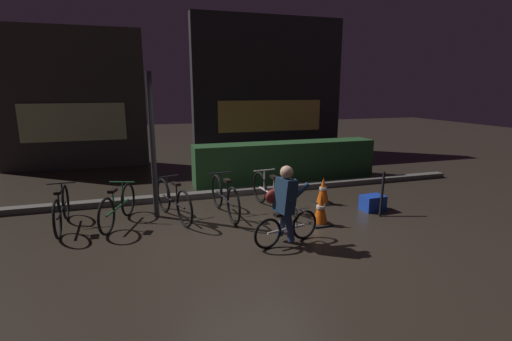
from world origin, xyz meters
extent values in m
plane|color=#2D261E|center=(0.00, 0.00, 0.00)|extent=(40.00, 40.00, 0.00)
cube|color=#56544F|center=(0.00, 2.20, 0.06)|extent=(12.00, 0.24, 0.12)
cube|color=#214723|center=(1.80, 3.10, 0.51)|extent=(4.80, 0.70, 1.01)
cube|color=#383330|center=(-3.60, 6.50, 2.05)|extent=(4.09, 0.50, 4.10)
cube|color=#BFCC8C|center=(-3.60, 6.23, 1.40)|extent=(2.87, 0.04, 1.10)
cube|color=#262328|center=(2.75, 7.20, 2.42)|extent=(5.51, 0.50, 4.84)
cube|color=#E5B751|center=(2.75, 6.93, 1.40)|extent=(3.86, 0.04, 1.10)
cylinder|color=#2D2D33|center=(-1.58, 1.20, 1.33)|extent=(0.10, 0.10, 2.67)
torus|color=black|center=(-3.18, 1.57, 0.33)|extent=(0.07, 0.65, 0.65)
torus|color=black|center=(-3.14, 0.59, 0.33)|extent=(0.07, 0.65, 0.65)
cylinder|color=black|center=(-3.16, 1.08, 0.33)|extent=(0.07, 0.97, 0.04)
cylinder|color=black|center=(-3.15, 0.91, 0.51)|extent=(0.03, 0.03, 0.36)
cube|color=black|center=(-3.15, 0.91, 0.69)|extent=(0.11, 0.20, 0.05)
cylinder|color=black|center=(-3.17, 1.35, 0.53)|extent=(0.03, 0.03, 0.41)
cylinder|color=black|center=(-3.17, 1.35, 0.74)|extent=(0.46, 0.04, 0.02)
torus|color=black|center=(-2.08, 1.41, 0.32)|extent=(0.25, 0.61, 0.63)
torus|color=black|center=(-2.40, 0.53, 0.32)|extent=(0.25, 0.61, 0.63)
cylinder|color=#236B38|center=(-2.24, 0.97, 0.32)|extent=(0.35, 0.90, 0.04)
cylinder|color=#236B38|center=(-2.29, 0.81, 0.49)|extent=(0.03, 0.03, 0.35)
cube|color=black|center=(-2.29, 0.81, 0.67)|extent=(0.16, 0.22, 0.05)
cylinder|color=#236B38|center=(-2.15, 1.21, 0.51)|extent=(0.03, 0.03, 0.40)
cylinder|color=#236B38|center=(-2.15, 1.21, 0.71)|extent=(0.44, 0.18, 0.02)
torus|color=black|center=(-1.42, 1.45, 0.33)|extent=(0.24, 0.65, 0.67)
torus|color=black|center=(-1.13, 0.50, 0.33)|extent=(0.24, 0.65, 0.67)
cylinder|color=black|center=(-1.28, 0.98, 0.33)|extent=(0.33, 0.96, 0.04)
cylinder|color=black|center=(-1.23, 0.81, 0.52)|extent=(0.03, 0.03, 0.37)
cube|color=black|center=(-1.23, 0.81, 0.71)|extent=(0.15, 0.22, 0.05)
cylinder|color=black|center=(-1.36, 1.24, 0.54)|extent=(0.03, 0.03, 0.42)
cylinder|color=black|center=(-1.36, 1.24, 0.75)|extent=(0.45, 0.16, 0.02)
torus|color=black|center=(-0.38, 1.39, 0.34)|extent=(0.10, 0.68, 0.68)
torus|color=black|center=(-0.29, 0.37, 0.34)|extent=(0.10, 0.68, 0.68)
cylinder|color=black|center=(-0.33, 0.88, 0.34)|extent=(0.12, 1.02, 0.04)
cylinder|color=black|center=(-0.32, 0.70, 0.53)|extent=(0.03, 0.03, 0.38)
cube|color=black|center=(-0.32, 0.70, 0.72)|extent=(0.12, 0.21, 0.05)
cylinder|color=black|center=(-0.36, 1.16, 0.56)|extent=(0.03, 0.03, 0.43)
cylinder|color=black|center=(-0.36, 1.16, 0.77)|extent=(0.46, 0.06, 0.02)
torus|color=black|center=(0.56, 1.46, 0.33)|extent=(0.11, 0.66, 0.66)
torus|color=black|center=(0.66, 0.48, 0.33)|extent=(0.11, 0.66, 0.66)
cylinder|color=silver|center=(0.61, 0.97, 0.33)|extent=(0.14, 0.98, 0.04)
cylinder|color=silver|center=(0.63, 0.80, 0.51)|extent=(0.03, 0.03, 0.37)
cube|color=black|center=(0.63, 0.80, 0.70)|extent=(0.12, 0.21, 0.05)
cylinder|color=silver|center=(0.58, 1.24, 0.54)|extent=(0.03, 0.03, 0.42)
cylinder|color=silver|center=(0.58, 1.24, 0.75)|extent=(0.46, 0.07, 0.02)
cube|color=black|center=(1.18, -0.10, 0.01)|extent=(0.36, 0.36, 0.03)
cone|color=#EA560F|center=(1.18, -0.10, 0.30)|extent=(0.26, 0.26, 0.54)
cylinder|color=white|center=(1.18, -0.10, 0.32)|extent=(0.16, 0.16, 0.05)
cube|color=black|center=(1.80, 0.99, 0.01)|extent=(0.36, 0.36, 0.03)
cone|color=#EA560F|center=(1.80, 0.99, 0.30)|extent=(0.26, 0.26, 0.54)
cylinder|color=white|center=(1.80, 0.99, 0.33)|extent=(0.16, 0.16, 0.05)
cube|color=#193DB7|center=(2.54, 0.30, 0.15)|extent=(0.46, 0.35, 0.30)
torus|color=black|center=(0.63, -0.62, 0.24)|extent=(0.48, 0.16, 0.48)
torus|color=black|center=(-0.05, -0.79, 0.24)|extent=(0.48, 0.16, 0.48)
cylinder|color=silver|center=(0.29, -0.71, 0.24)|extent=(0.69, 0.21, 0.04)
cylinder|color=silver|center=(0.17, -0.74, 0.37)|extent=(0.03, 0.03, 0.26)
cube|color=black|center=(0.17, -0.74, 0.51)|extent=(0.22, 0.15, 0.05)
cylinder|color=silver|center=(0.47, -0.66, 0.39)|extent=(0.03, 0.03, 0.30)
cylinder|color=silver|center=(0.47, -0.66, 0.54)|extent=(0.14, 0.45, 0.02)
cylinder|color=navy|center=(0.24, -0.62, 0.30)|extent=(0.16, 0.23, 0.42)
cylinder|color=navy|center=(0.29, -0.81, 0.30)|extent=(0.16, 0.23, 0.42)
cube|color=#192D47|center=(0.25, -0.72, 0.79)|extent=(0.33, 0.37, 0.54)
sphere|color=tan|center=(0.27, -0.71, 1.15)|extent=(0.20, 0.20, 0.20)
cylinder|color=#192D47|center=(0.35, -0.55, 0.84)|extent=(0.40, 0.18, 0.29)
cylinder|color=#192D47|center=(0.42, -0.82, 0.84)|extent=(0.40, 0.18, 0.29)
ellipsoid|color=maroon|center=(0.14, -0.54, 0.74)|extent=(0.35, 0.23, 0.24)
cylinder|color=black|center=(2.55, 0.05, 0.41)|extent=(0.26, 0.30, 0.81)
camera|label=1|loc=(-1.79, -5.72, 2.37)|focal=26.05mm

